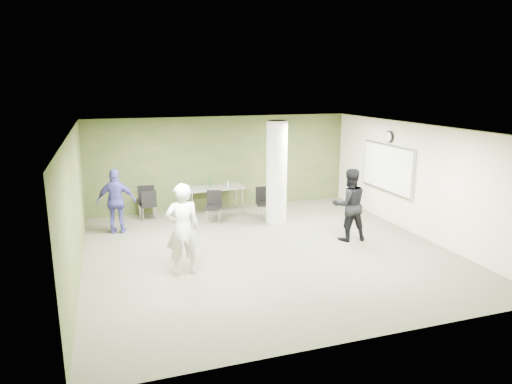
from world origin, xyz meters
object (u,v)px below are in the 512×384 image
object	(u,v)px
folding_table	(215,189)
man_blue	(116,201)
chair_back_left	(148,203)
man_black	(349,205)
woman_white	(183,229)

from	to	relation	value
folding_table	man_blue	distance (m)	2.97
chair_back_left	man_blue	bearing A→B (deg)	38.89
chair_back_left	man_blue	world-z (taller)	man_blue
chair_back_left	man_black	bearing A→B (deg)	138.67
woman_white	man_black	world-z (taller)	woman_white
chair_back_left	woman_white	size ratio (longest dim) A/B	0.47
folding_table	chair_back_left	distance (m)	1.96
folding_table	man_black	size ratio (longest dim) A/B	0.95
woman_white	man_blue	xyz separation A→B (m)	(-1.17, 3.13, -0.10)
man_blue	man_black	bearing A→B (deg)	168.09
man_black	chair_back_left	bearing A→B (deg)	-28.43
folding_table	man_blue	xyz separation A→B (m)	(-2.80, -1.00, 0.09)
man_black	man_blue	size ratio (longest dim) A/B	1.07
folding_table	man_black	xyz separation A→B (m)	(2.55, -3.32, 0.15)
folding_table	woman_white	distance (m)	4.45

